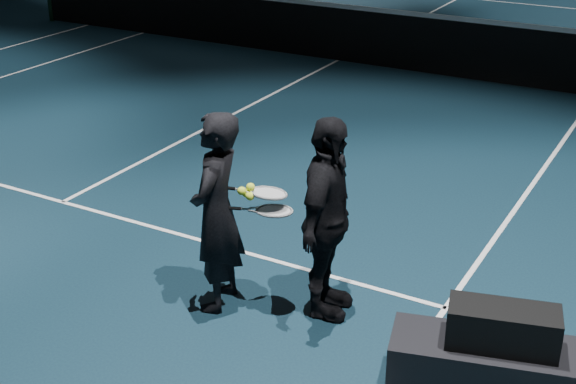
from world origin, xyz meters
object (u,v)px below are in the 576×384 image
Objects in this scene: tennis_balls at (249,192)px; player_a at (217,213)px; player_b at (327,219)px; racket_lower at (274,211)px; player_bench at (497,372)px; racket_upper at (269,193)px; racket_bag at (503,327)px.

player_a is at bearing -157.71° from tennis_balls.
player_b is 2.38× the size of racket_lower.
player_bench is at bearing -29.23° from racket_lower.
player_b is (0.79, 0.31, 0.00)m from player_a.
racket_upper is at bearing 34.74° from tennis_balls.
player_a is 2.38× the size of racket_lower.
racket_bag is 1.04× the size of racket_lower.
player_a is 1.00× the size of player_b.
racket_upper is at bearing 156.70° from player_bench.
tennis_balls is (-2.04, 0.20, 0.78)m from player_bench.
tennis_balls is at bearing 99.39° from player_a.
racket_upper reaches higher than racket_bag.
racket_bag is 0.44× the size of player_a.
tennis_balls reaches higher than racket_upper.
racket_bag is 1.04× the size of racket_upper.
player_a reaches higher than racket_bag.
player_a is at bearing 100.20° from player_b.
racket_bag is at bearing 74.58° from player_a.
racket_lower reaches higher than racket_bag.
player_b is 2.38× the size of racket_upper.
tennis_balls reaches higher than racket_lower.
player_b is 0.48m from racket_upper.
player_a is (-2.27, 0.10, 0.60)m from player_bench.
player_a reaches higher than racket_lower.
player_b is 0.62m from tennis_balls.
racket_lower is (0.42, 0.16, 0.05)m from player_a.
tennis_balls is at bearing 159.55° from player_bench.
racket_upper reaches higher than player_bench.
player_b reaches higher than tennis_balls.
racket_upper is at bearing 141.34° from racket_lower.
player_b is at bearing 98.27° from player_a.
player_b reaches higher than racket_upper.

